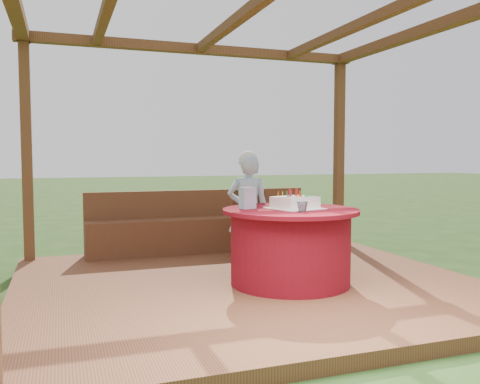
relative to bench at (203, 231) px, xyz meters
name	(u,v)px	position (x,y,z in m)	size (l,w,h in m)	color
ground	(248,293)	(0.00, -1.72, -0.38)	(60.00, 60.00, 0.00)	#244416
deck	(248,287)	(0.00, -1.72, -0.32)	(4.50, 4.00, 0.12)	brown
pergola	(249,50)	(0.00, -1.72, 2.02)	(4.50, 4.00, 2.72)	brown
bench	(203,231)	(0.00, 0.00, 0.00)	(3.00, 0.42, 0.80)	brown
table	(290,246)	(0.35, -1.95, 0.11)	(1.33, 1.33, 0.74)	maroon
chair	(248,222)	(0.38, -0.71, 0.19)	(0.51, 0.51, 0.84)	#3B1F12
elderly_woman	(248,209)	(0.22, -1.12, 0.40)	(0.53, 0.43, 1.31)	#8FBBD4
birthday_cake	(295,203)	(0.40, -1.95, 0.53)	(0.56, 0.56, 0.19)	white
gift_bag	(247,198)	(-0.04, -1.80, 0.58)	(0.15, 0.09, 0.21)	#C57FB5
drinking_glass	(302,207)	(0.33, -2.26, 0.52)	(0.10, 0.10, 0.10)	silver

